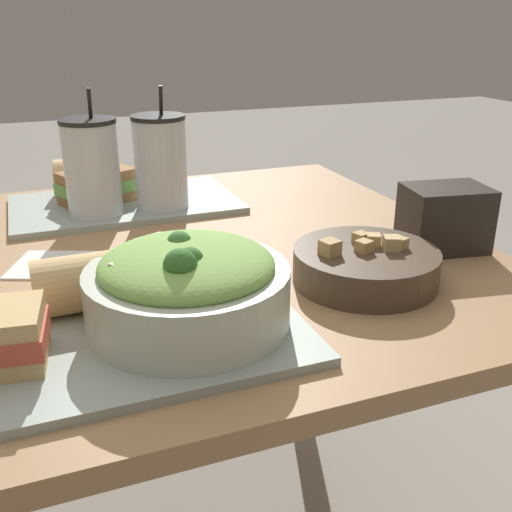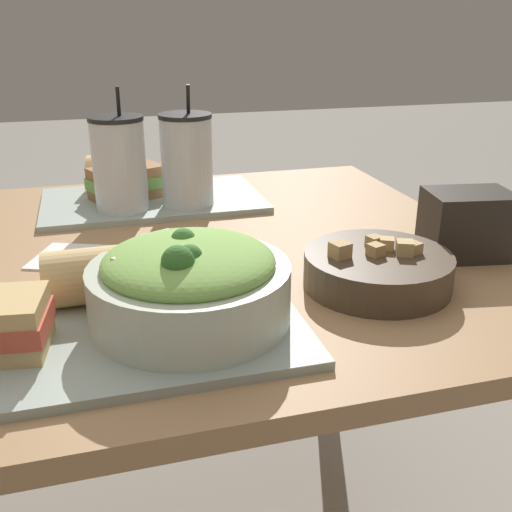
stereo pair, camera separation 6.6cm
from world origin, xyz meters
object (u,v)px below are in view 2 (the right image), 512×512
Objects in this scene: napkin_folded at (83,258)px; soup_bowl at (375,269)px; baguette_far at (110,172)px; chip_bag at (465,224)px; drink_cup_dark at (117,167)px; baguette_near at (96,275)px; sandwich_far at (125,183)px; salad_bowl at (186,282)px; drink_cup_red at (185,163)px.

soup_bowl is at bearing -28.75° from napkin_folded.
chip_bag is (0.52, -0.51, 0.00)m from baguette_far.
soup_bowl is 0.54m from drink_cup_dark.
napkin_folded is (-0.58, 0.15, -0.05)m from chip_bag.
baguette_near is 0.93× the size of chip_bag.
salad_bowl is at bearing -109.09° from sandwich_far.
baguette_near is 0.55m from baguette_far.
baguette_near is 0.59× the size of drink_cup_dark.
napkin_folded is at bearing 4.86° from baguette_near.
napkin_folded is at bearing -133.58° from drink_cup_red.
soup_bowl is 0.20m from chip_bag.
chip_bag is at bearing -13.98° from napkin_folded.
drink_cup_dark is 0.13m from drink_cup_red.
baguette_near is 1.24× the size of baguette_far.
soup_bowl is 1.09× the size of napkin_folded.
soup_bowl is 1.26× the size of sandwich_far.
baguette_far is 0.57× the size of napkin_folded.
soup_bowl is 0.91× the size of drink_cup_red.
soup_bowl is 0.59m from sandwich_far.
salad_bowl reaches higher than baguette_far.
drink_cup_dark is 0.62m from chip_bag.
sandwich_far is at bearing 93.41° from salad_bowl.
drink_cup_red is 0.31m from napkin_folded.
sandwich_far is 0.87× the size of napkin_folded.
napkin_folded is (-0.09, -0.29, -0.04)m from sandwich_far.
salad_bowl is at bearing -65.53° from napkin_folded.
drink_cup_red is at bearing -25.68° from baguette_near.
chip_bag is at bearing 20.91° from soup_bowl.
soup_bowl is at bearing -140.44° from baguette_far.
napkin_folded is (-0.20, -0.21, -0.09)m from drink_cup_red.
drink_cup_dark is (0.01, -0.15, 0.05)m from baguette_far.
drink_cup_dark is at bearing 70.67° from napkin_folded.
napkin_folded is (-0.12, 0.27, -0.06)m from salad_bowl.
chip_bag is (0.19, 0.07, 0.02)m from soup_bowl.
baguette_near is at bearing -175.01° from baguette_far.
baguette_near is at bearing -84.22° from napkin_folded.
baguette_far is (-0.06, 0.63, -0.01)m from salad_bowl.
soup_bowl is 1.55× the size of baguette_near.
baguette_far is 0.47× the size of drink_cup_red.
chip_bag is (0.38, -0.36, -0.04)m from drink_cup_red.
drink_cup_dark reaches higher than soup_bowl.
chip_bag is at bearing -124.54° from baguette_far.
salad_bowl is 0.56m from sandwich_far.
baguette_far is 0.21m from drink_cup_red.
chip_bag is at bearing -87.03° from baguette_near.
drink_cup_dark and drink_cup_red have the same top height.
baguette_far reaches higher than napkin_folded.
baguette_far is at bearing 84.80° from sandwich_far.
drink_cup_dark is 0.24m from napkin_folded.
soup_bowl is 1.92× the size of baguette_far.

